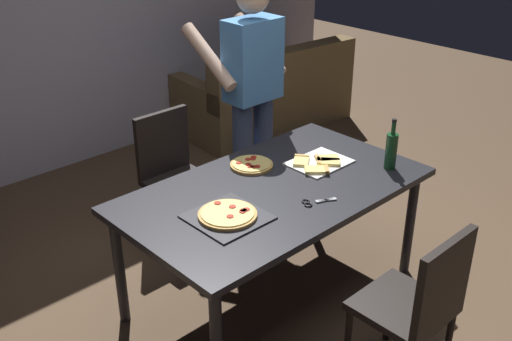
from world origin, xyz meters
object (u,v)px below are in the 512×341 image
at_px(chair_near_camera, 419,301).
at_px(pepperoni_pizza_on_tray, 228,215).
at_px(person_serving_pizza, 251,91).
at_px(couch, 267,98).
at_px(wine_bottle, 391,150).
at_px(chair_far_side, 173,168).
at_px(second_pizza_plain, 252,165).
at_px(dining_table, 274,197).
at_px(kitchen_scissors, 314,202).

xyz_separation_m(chair_near_camera, pepperoni_pizza_on_tray, (-0.42, 0.91, 0.25)).
distance_m(person_serving_pizza, pepperoni_pizza_on_tray, 1.30).
distance_m(couch, wine_bottle, 2.66).
bearing_deg(wine_bottle, person_serving_pizza, 97.30).
xyz_separation_m(chair_far_side, wine_bottle, (0.68, -1.29, 0.36)).
relative_size(pepperoni_pizza_on_tray, second_pizza_plain, 1.41).
relative_size(couch, second_pizza_plain, 6.74).
bearing_deg(dining_table, person_serving_pizza, 54.91).
bearing_deg(chair_far_side, second_pizza_plain, -82.95).
xyz_separation_m(chair_far_side, kitchen_scissors, (0.03, -1.27, 0.24)).
xyz_separation_m(person_serving_pizza, second_pizza_plain, (-0.45, -0.49, -0.24)).
relative_size(chair_near_camera, couch, 0.51).
distance_m(dining_table, wine_bottle, 0.77).
relative_size(chair_near_camera, kitchen_scissors, 4.61).
height_order(couch, wine_bottle, wine_bottle).
relative_size(dining_table, wine_bottle, 5.55).
relative_size(chair_far_side, couch, 0.51).
bearing_deg(pepperoni_pizza_on_tray, kitchen_scissors, -24.50).
height_order(kitchen_scissors, second_pizza_plain, second_pizza_plain).
xyz_separation_m(dining_table, chair_far_side, (0.00, 0.99, -0.17)).
relative_size(couch, kitchen_scissors, 9.01).
bearing_deg(wine_bottle, second_pizza_plain, 135.16).
bearing_deg(pepperoni_pizza_on_tray, second_pizza_plain, 35.46).
height_order(chair_far_side, couch, chair_far_side).
xyz_separation_m(dining_table, wine_bottle, (0.68, -0.31, 0.19)).
distance_m(dining_table, couch, 2.77).
xyz_separation_m(chair_near_camera, person_serving_pizza, (0.54, 1.76, 0.49)).
bearing_deg(pepperoni_pizza_on_tray, dining_table, 10.38).
relative_size(dining_table, person_serving_pizza, 1.00).
bearing_deg(second_pizza_plain, dining_table, -107.23).
height_order(chair_near_camera, person_serving_pizza, person_serving_pizza).
height_order(couch, person_serving_pizza, person_serving_pizza).
height_order(dining_table, couch, couch).
bearing_deg(second_pizza_plain, couch, 43.32).
height_order(chair_far_side, person_serving_pizza, person_serving_pizza).
relative_size(person_serving_pizza, wine_bottle, 5.54).
height_order(chair_near_camera, pepperoni_pizza_on_tray, chair_near_camera).
bearing_deg(chair_far_side, pepperoni_pizza_on_tray, -111.30).
height_order(person_serving_pizza, second_pizza_plain, person_serving_pizza).
bearing_deg(chair_near_camera, second_pizza_plain, 86.06).
bearing_deg(kitchen_scissors, dining_table, 95.33).
relative_size(chair_far_side, wine_bottle, 2.85).
xyz_separation_m(person_serving_pizza, wine_bottle, (0.14, -1.07, -0.13)).
relative_size(chair_near_camera, pepperoni_pizza_on_tray, 2.45).
relative_size(dining_table, second_pizza_plain, 6.71).
bearing_deg(chair_far_side, dining_table, -90.00).
distance_m(pepperoni_pizza_on_tray, second_pizza_plain, 0.62).
height_order(pepperoni_pizza_on_tray, wine_bottle, wine_bottle).
relative_size(chair_near_camera, chair_far_side, 1.00).
bearing_deg(chair_far_side, chair_near_camera, -90.00).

